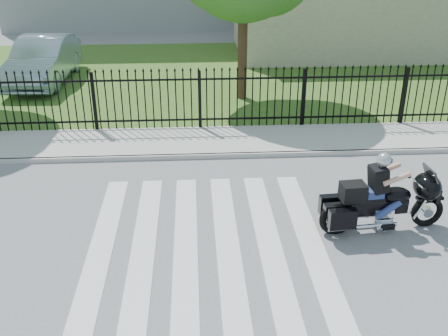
{
  "coord_description": "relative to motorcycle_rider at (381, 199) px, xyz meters",
  "views": [
    {
      "loc": [
        -0.18,
        -8.43,
        5.61
      ],
      "look_at": [
        0.41,
        1.27,
        1.0
      ],
      "focal_mm": 42.0,
      "sensor_mm": 36.0,
      "label": 1
    }
  ],
  "objects": [
    {
      "name": "motorcycle_rider",
      "position": [
        0.0,
        0.0,
        0.0
      ],
      "size": [
        2.58,
        0.92,
        1.71
      ],
      "rotation": [
        0.0,
        0.0,
        0.08
      ],
      "color": "black",
      "rests_on": "ground"
    },
    {
      "name": "crosswalk",
      "position": [
        -3.42,
        -0.33,
        -0.69
      ],
      "size": [
        5.0,
        5.5,
        0.01
      ],
      "primitive_type": null,
      "color": "silver",
      "rests_on": "ground"
    },
    {
      "name": "iron_fence",
      "position": [
        -3.42,
        5.67,
        0.2
      ],
      "size": [
        26.0,
        0.04,
        1.8
      ],
      "color": "black",
      "rests_on": "ground"
    },
    {
      "name": "building_low",
      "position": [
        3.58,
        15.67,
        1.05
      ],
      "size": [
        10.0,
        6.0,
        3.5
      ],
      "primitive_type": "cube",
      "color": "beige",
      "rests_on": "ground"
    },
    {
      "name": "parked_car",
      "position": [
        -9.21,
        11.1,
        0.15
      ],
      "size": [
        1.94,
        5.12,
        1.67
      ],
      "primitive_type": "imported",
      "rotation": [
        0.0,
        0.0,
        -0.04
      ],
      "color": "#8EA3B2",
      "rests_on": "grass_strip"
    },
    {
      "name": "sidewalk",
      "position": [
        -3.42,
        4.67,
        -0.64
      ],
      "size": [
        40.0,
        2.0,
        0.12
      ],
      "primitive_type": "cube",
      "color": "#ADAAA3",
      "rests_on": "ground"
    },
    {
      "name": "curb",
      "position": [
        -3.42,
        3.67,
        -0.64
      ],
      "size": [
        40.0,
        0.12,
        0.12
      ],
      "primitive_type": "cube",
      "color": "#ADAAA3",
      "rests_on": "ground"
    },
    {
      "name": "ground",
      "position": [
        -3.42,
        -0.33,
        -0.7
      ],
      "size": [
        120.0,
        120.0,
        0.0
      ],
      "primitive_type": "plane",
      "color": "slate",
      "rests_on": "ground"
    },
    {
      "name": "grass_strip",
      "position": [
        -3.42,
        11.67,
        -0.69
      ],
      "size": [
        40.0,
        12.0,
        0.02
      ],
      "primitive_type": "cube",
      "color": "#31571E",
      "rests_on": "ground"
    }
  ]
}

